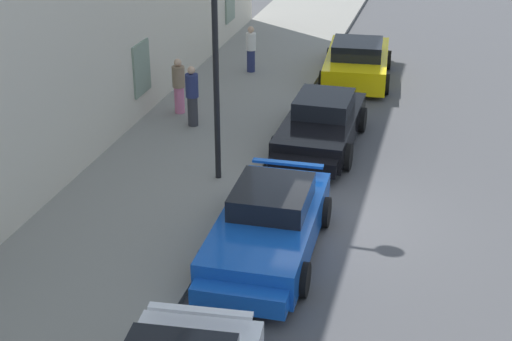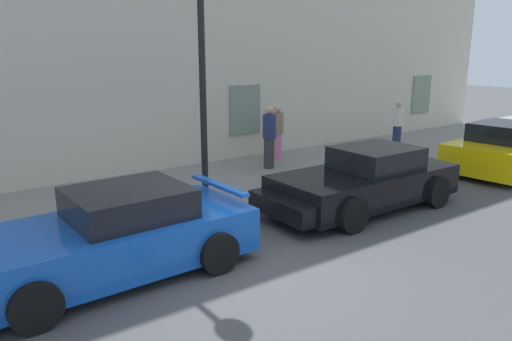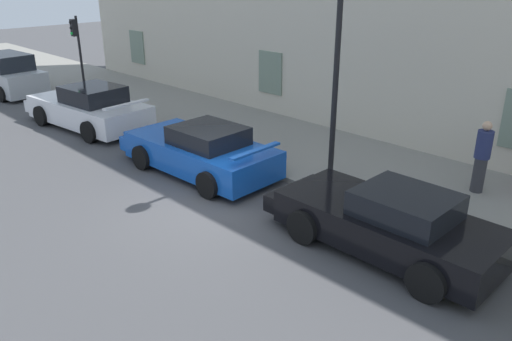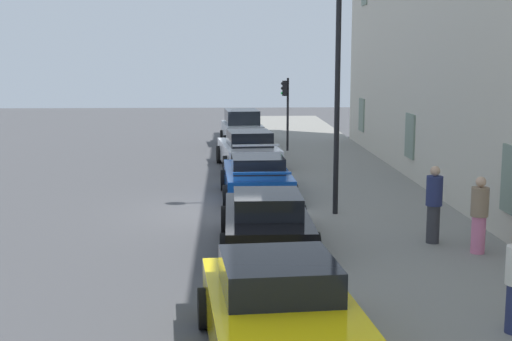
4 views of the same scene
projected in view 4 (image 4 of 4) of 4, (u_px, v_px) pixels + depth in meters
ground_plane at (218, 212)px, 19.70m from camera, size 80.00×80.00×0.00m
sidewalk at (374, 208)px, 19.86m from camera, size 60.00×4.25×0.14m
sportscar_red_lead at (248, 151)px, 27.44m from camera, size 5.22×2.55×1.47m
sportscar_yellow_flank at (256, 178)px, 21.60m from camera, size 4.80×2.23×1.34m
sportscar_white_middle at (266, 221)px, 15.99m from camera, size 4.67×2.07×1.33m
sportscar_tail_end at (284, 324)px, 9.84m from camera, size 4.87×2.52×1.41m
hatchback_parked at (242, 129)px, 34.08m from camera, size 3.95×2.14×1.73m
traffic_light at (286, 101)px, 30.97m from camera, size 0.22×0.36×3.19m
street_lamp at (323, 49)px, 18.12m from camera, size 0.44×1.42×6.34m
pedestrian_admiring at (434, 204)px, 15.74m from camera, size 0.47×0.47×1.75m
pedestrian_strolling at (479, 215)px, 14.93m from camera, size 0.50×0.50×1.65m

